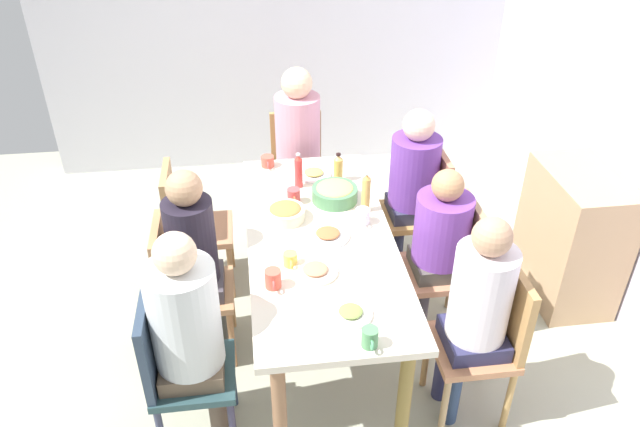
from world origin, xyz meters
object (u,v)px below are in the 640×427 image
plate_1 (351,313)px  plate_2 (315,271)px  cup_2 (294,196)px  person_3 (298,138)px  person_1 (188,326)px  person_5 (412,178)px  chair_6 (183,283)px  chair_2 (451,262)px  cup_3 (363,216)px  chair_4 (188,223)px  cup_4 (370,338)px  side_cabinet (571,236)px  bowl_0 (335,193)px  bottle_1 (366,193)px  cup_1 (290,259)px  person_2 (439,239)px  chair_3 (298,165)px  cup_0 (268,161)px  person_0 (477,305)px  person_6 (195,252)px  chair_5 (422,206)px  bottle_2 (298,171)px  bowl_1 (285,212)px  chair_1 (175,366)px  chair_0 (488,336)px  bottle_0 (338,168)px  dining_table (320,250)px  plate_3 (314,174)px  plate_0 (328,235)px

plate_1 → plate_2: same height
cup_2 → person_3: bearing=172.6°
person_1 → person_5: (-1.25, 1.39, -0.03)m
chair_6 → chair_2: bearing=90.0°
cup_2 → cup_3: bearing=53.8°
chair_4 → plate_1: (1.28, 0.84, 0.27)m
cup_4 → side_cabinet: 1.95m
bowl_0 → side_cabinet: (0.13, 1.53, -0.37)m
person_3 → bottle_1: bearing=16.7°
cup_1 → person_2: bearing=105.3°
person_1 → chair_4: size_ratio=1.41×
plate_2 → cup_1: size_ratio=2.15×
person_1 → chair_3: size_ratio=1.41×
cup_0 → plate_1: bearing=11.2°
person_0 → person_3: bearing=-159.5°
person_3 → person_1: bearing=-20.6°
bowl_0 → plate_1: bearing=-4.5°
cup_1 → cup_2: bearing=173.0°
cup_0 → cup_1: cup_1 is taller
person_6 → cup_3: (-0.10, 0.95, 0.09)m
chair_2 → cup_3: (-0.10, -0.52, 0.30)m
person_6 → chair_4: bearing=-171.6°
chair_5 → side_cabinet: same height
cup_1 → bottle_2: 0.81m
bowl_1 → plate_1: bearing=15.2°
chair_1 → chair_2: 1.68m
bottle_2 → chair_5: bearing=94.3°
bowl_0 → cup_4: 1.23m
chair_0 → cup_0: (-1.47, -1.02, 0.29)m
person_2 → chair_1: bearing=-67.1°
person_2 → bottle_0: bearing=-140.4°
cup_0 → cup_3: (0.75, 0.50, 0.01)m
person_5 → bowl_1: person_5 is taller
dining_table → cup_3: 0.31m
person_6 → cup_2: person_6 is taller
chair_4 → cup_3: 1.20m
chair_1 → cup_4: bearing=75.0°
chair_5 → person_6: (0.62, -1.47, 0.21)m
person_2 → plate_2: size_ratio=4.85×
cup_4 → plate_3: bearing=-177.8°
chair_3 → person_6: (1.31, -0.69, 0.21)m
person_5 → cup_3: bearing=-39.8°
chair_1 → cup_0: 1.59m
bowl_0 → cup_3: size_ratio=2.31×
cup_4 → bottle_2: (-1.42, -0.17, 0.06)m
side_cabinet → person_1: bearing=-70.0°
person_1 → bowl_0: bearing=139.9°
chair_4 → plate_0: (0.64, 0.82, 0.27)m
cup_3 → bottle_1: bottle_1 is taller
chair_5 → person_5: size_ratio=0.74×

